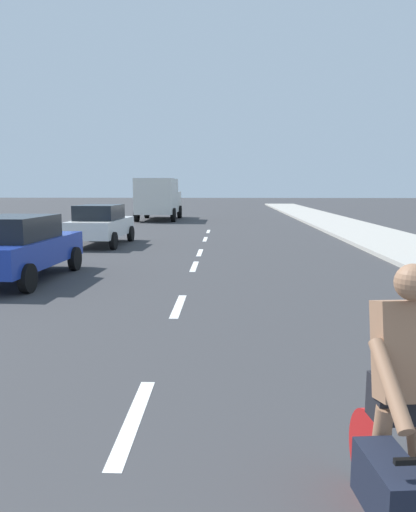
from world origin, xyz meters
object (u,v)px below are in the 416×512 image
at_px(parked_car_blue, 17,246).
at_px(parked_car_white, 101,224).
at_px(cyclist, 401,429).
at_px(delivery_truck, 159,198).

xyz_separation_m(parked_car_blue, parked_car_white, (0.19, 7.15, -0.00)).
bearing_deg(cyclist, parked_car_blue, -60.36).
height_order(parked_car_blue, parked_car_white, same).
relative_size(cyclist, parked_car_white, 0.45).
relative_size(parked_car_blue, parked_car_white, 1.05).
bearing_deg(cyclist, parked_car_white, -75.08).
distance_m(cyclist, parked_car_white, 16.85).
height_order(cyclist, delivery_truck, delivery_truck).
relative_size(parked_car_blue, delivery_truck, 0.68).
bearing_deg(parked_car_blue, delivery_truck, 91.33).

